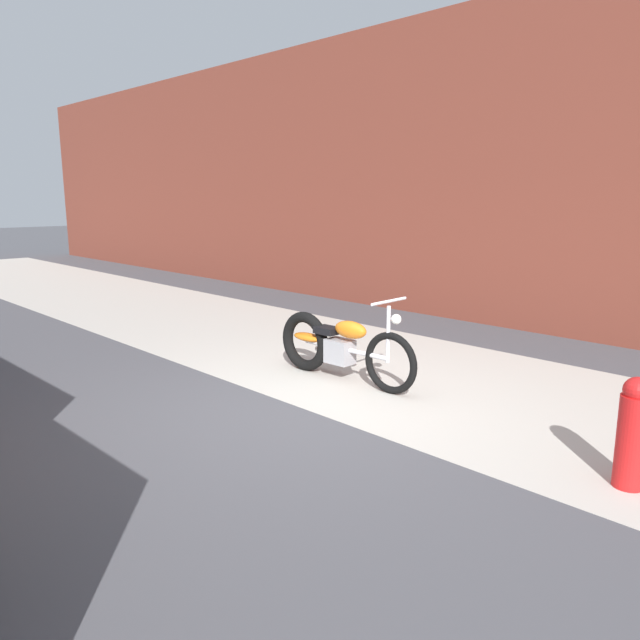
# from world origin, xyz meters

# --- Properties ---
(ground_plane) EXTENTS (80.00, 80.00, 0.00)m
(ground_plane) POSITION_xyz_m (0.00, 0.00, 0.00)
(ground_plane) COLOR #47474C
(sidewalk_slab) EXTENTS (36.00, 3.50, 0.01)m
(sidewalk_slab) POSITION_xyz_m (0.00, 1.75, 0.00)
(sidewalk_slab) COLOR #B2ADA3
(sidewalk_slab) RESTS_ON ground
(brick_building_wall) EXTENTS (36.00, 0.50, 5.10)m
(brick_building_wall) POSITION_xyz_m (0.00, 5.20, 2.55)
(brick_building_wall) COLOR brown
(brick_building_wall) RESTS_ON ground
(motorcycle_orange) EXTENTS (2.01, 0.58, 1.03)m
(motorcycle_orange) POSITION_xyz_m (-0.60, 0.98, 0.40)
(motorcycle_orange) COLOR black
(motorcycle_orange) RESTS_ON ground
(fire_hydrant) EXTENTS (0.22, 0.22, 0.84)m
(fire_hydrant) POSITION_xyz_m (2.80, 0.58, 0.42)
(fire_hydrant) COLOR red
(fire_hydrant) RESTS_ON ground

